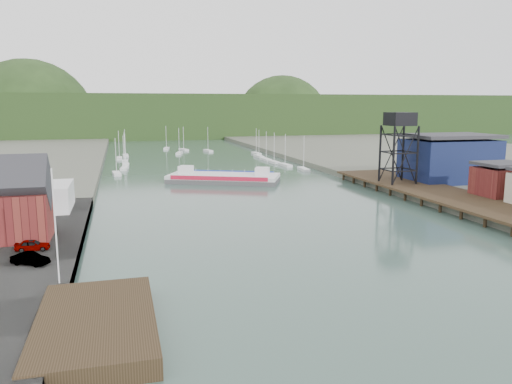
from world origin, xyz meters
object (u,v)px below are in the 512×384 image
car_west_a (32,245)px  harbor_building (3,207)px  chain_ferry (224,178)px  lift_tower (400,123)px

car_west_a → harbor_building: bearing=36.6°
harbor_building → chain_ferry: size_ratio=0.40×
harbor_building → chain_ferry: (41.31, 52.65, -4.92)m
harbor_building → lift_tower: lift_tower is taller
harbor_building → chain_ferry: harbor_building is taller
harbor_building → car_west_a: harbor_building is taller
lift_tower → chain_ferry: (-35.69, 24.65, -14.48)m
chain_ferry → car_west_a: (-36.88, -59.28, 1.15)m
lift_tower → car_west_a: bearing=-154.5°
car_west_a → lift_tower: bearing=-61.6°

